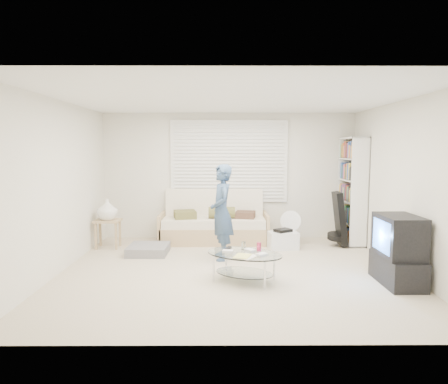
{
  "coord_description": "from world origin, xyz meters",
  "views": [
    {
      "loc": [
        -0.14,
        -5.74,
        1.8
      ],
      "look_at": [
        -0.11,
        0.3,
        1.14
      ],
      "focal_mm": 32.0,
      "sensor_mm": 36.0,
      "label": 1
    }
  ],
  "objects_px": {
    "bookshelf": "(352,191)",
    "coffee_table": "(245,258)",
    "tv_unit": "(398,251)",
    "futon_sofa": "(214,225)"
  },
  "relations": [
    {
      "from": "futon_sofa",
      "to": "coffee_table",
      "type": "xyz_separation_m",
      "value": [
        0.46,
        -2.33,
        -0.02
      ]
    },
    {
      "from": "tv_unit",
      "to": "coffee_table",
      "type": "xyz_separation_m",
      "value": [
        -2.03,
        0.12,
        -0.13
      ]
    },
    {
      "from": "bookshelf",
      "to": "coffee_table",
      "type": "bearing_deg",
      "value": -134.2
    },
    {
      "from": "tv_unit",
      "to": "coffee_table",
      "type": "distance_m",
      "value": 2.04
    },
    {
      "from": "bookshelf",
      "to": "tv_unit",
      "type": "distance_m",
      "value": 2.41
    },
    {
      "from": "futon_sofa",
      "to": "bookshelf",
      "type": "relative_size",
      "value": 1.03
    },
    {
      "from": "futon_sofa",
      "to": "coffee_table",
      "type": "distance_m",
      "value": 2.37
    },
    {
      "from": "futon_sofa",
      "to": "coffee_table",
      "type": "relative_size",
      "value": 1.68
    },
    {
      "from": "bookshelf",
      "to": "coffee_table",
      "type": "height_order",
      "value": "bookshelf"
    },
    {
      "from": "futon_sofa",
      "to": "bookshelf",
      "type": "xyz_separation_m",
      "value": [
        2.62,
        -0.11,
        0.68
      ]
    }
  ]
}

